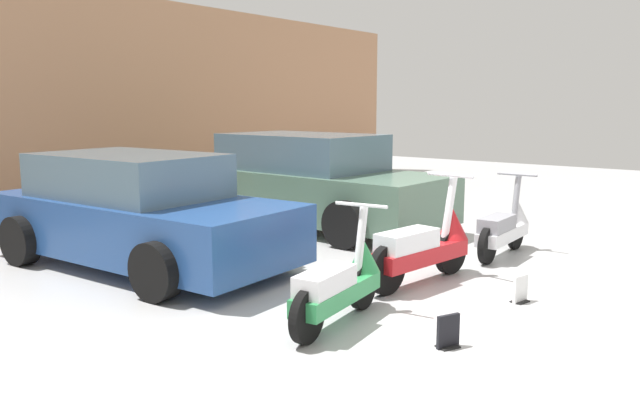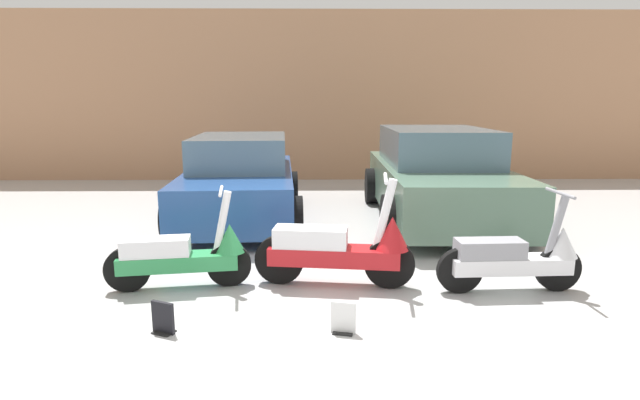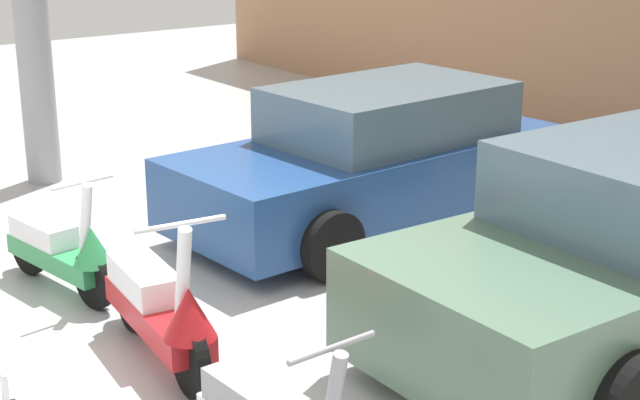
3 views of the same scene
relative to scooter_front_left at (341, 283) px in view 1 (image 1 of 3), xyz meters
name	(u,v)px [view 1 (image 1 of 3)]	position (x,y,z in m)	size (l,w,h in m)	color
ground_plane	(465,301)	(1.20, -0.57, -0.35)	(28.00, 28.00, 0.00)	#B2B2B2
wall_back	(45,101)	(1.20, 6.97, 1.56)	(19.60, 0.12, 3.81)	tan
scooter_front_left	(341,283)	(0.00, 0.00, 0.00)	(1.40, 0.53, 0.98)	black
scooter_front_right	(425,245)	(1.53, 0.04, 0.05)	(1.59, 0.58, 1.11)	black
scooter_front_center	(505,227)	(3.20, -0.13, 0.00)	(1.41, 0.51, 0.98)	black
car_rear_left	(139,212)	(0.13, 2.99, 0.27)	(2.00, 3.86, 1.28)	navy
car_rear_center	(311,182)	(3.18, 2.93, 0.32)	(2.07, 4.15, 1.40)	#51705B
placard_near_left_scooter	(448,333)	(0.06, -0.98, -0.23)	(0.20, 0.17, 0.26)	black
placard_near_right_scooter	(520,290)	(1.49, -0.99, -0.23)	(0.20, 0.15, 0.26)	black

